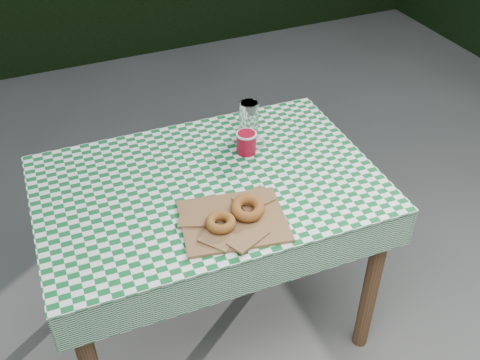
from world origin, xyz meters
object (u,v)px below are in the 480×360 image
table (212,258)px  paper_bag (233,220)px  coffee_mug (246,143)px  drinking_glass (249,118)px

table → paper_bag: (0.00, -0.23, 0.39)m
paper_bag → coffee_mug: bearing=60.0°
paper_bag → table: bearing=90.1°
paper_bag → coffee_mug: (0.20, 0.34, 0.03)m
paper_bag → drinking_glass: (0.26, 0.46, 0.06)m
table → drinking_glass: 0.57m
drinking_glass → paper_bag: bearing=-119.5°
paper_bag → drinking_glass: drinking_glass is taller
paper_bag → coffee_mug: coffee_mug is taller
table → coffee_mug: coffee_mug is taller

